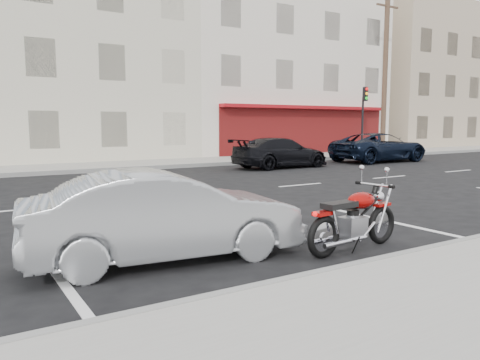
% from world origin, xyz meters
% --- Properties ---
extents(ground, '(120.00, 120.00, 0.00)m').
position_xyz_m(ground, '(0.00, 0.00, 0.00)').
color(ground, black).
rests_on(ground, ground).
extents(sidewalk_far, '(80.00, 3.40, 0.15)m').
position_xyz_m(sidewalk_far, '(-5.00, 8.70, 0.07)').
color(sidewalk_far, gray).
rests_on(sidewalk_far, ground).
extents(curb_near, '(80.00, 0.12, 0.16)m').
position_xyz_m(curb_near, '(-5.00, -7.00, 0.08)').
color(curb_near, gray).
rests_on(curb_near, ground).
extents(curb_far, '(80.00, 0.12, 0.16)m').
position_xyz_m(curb_far, '(-5.00, 7.00, 0.08)').
color(curb_far, gray).
rests_on(curb_far, ground).
extents(bldg_cream, '(12.00, 12.00, 11.50)m').
position_xyz_m(bldg_cream, '(-2.00, 16.30, 5.75)').
color(bldg_cream, beige).
rests_on(bldg_cream, ground).
extents(bldg_corner, '(14.00, 12.00, 12.50)m').
position_xyz_m(bldg_corner, '(11.00, 16.30, 6.25)').
color(bldg_corner, beige).
rests_on(bldg_corner, ground).
extents(bldg_far_east, '(12.00, 12.00, 11.00)m').
position_xyz_m(bldg_far_east, '(26.00, 16.30, 5.50)').
color(bldg_far_east, tan).
rests_on(bldg_far_east, ground).
extents(utility_pole, '(1.80, 0.30, 9.00)m').
position_xyz_m(utility_pole, '(15.50, 8.60, 4.74)').
color(utility_pole, '#422D1E').
rests_on(utility_pole, sidewalk_far).
extents(traffic_light, '(0.26, 0.30, 3.80)m').
position_xyz_m(traffic_light, '(13.50, 8.33, 2.56)').
color(traffic_light, black).
rests_on(traffic_light, sidewalk_far).
extents(fire_hydrant, '(0.20, 0.20, 0.72)m').
position_xyz_m(fire_hydrant, '(12.00, 8.50, 0.53)').
color(fire_hydrant, beige).
rests_on(fire_hydrant, sidewalk_far).
extents(motorcycle, '(1.91, 0.63, 0.96)m').
position_xyz_m(motorcycle, '(-1.40, -6.11, 0.44)').
color(motorcycle, black).
rests_on(motorcycle, ground).
extents(sedan_silver, '(3.86, 1.77, 1.23)m').
position_xyz_m(sedan_silver, '(-4.60, -5.15, 0.61)').
color(sedan_silver, '#96999D').
rests_on(sedan_silver, ground).
extents(suv_far, '(5.10, 2.40, 1.41)m').
position_xyz_m(suv_far, '(10.93, 4.83, 0.70)').
color(suv_far, black).
rests_on(suv_far, ground).
extents(car_far, '(4.46, 1.97, 1.27)m').
position_xyz_m(car_far, '(4.90, 4.85, 0.64)').
color(car_far, black).
rests_on(car_far, ground).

